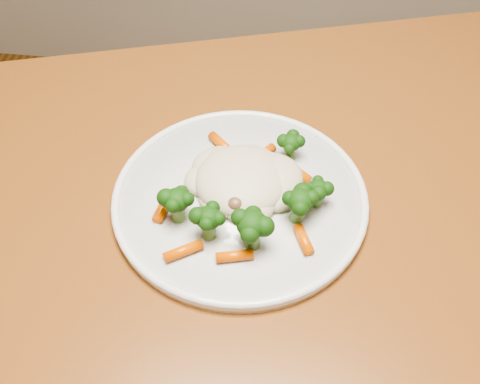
{
  "coord_description": "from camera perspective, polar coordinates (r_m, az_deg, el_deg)",
  "views": [
    {
      "loc": [
        -0.22,
        -0.18,
        1.3
      ],
      "look_at": [
        -0.28,
        0.28,
        0.77
      ],
      "focal_mm": 45.0,
      "sensor_mm": 36.0,
      "label": 1
    }
  ],
  "objects": [
    {
      "name": "dining_table",
      "position": [
        0.76,
        -3.35,
        -9.5
      ],
      "size": [
        1.34,
        1.08,
        0.75
      ],
      "rotation": [
        0.0,
        0.0,
        0.3
      ],
      "color": "brown",
      "rests_on": "ground"
    },
    {
      "name": "plate",
      "position": [
        0.71,
        0.0,
        -0.75
      ],
      "size": [
        0.3,
        0.3,
        0.01
      ],
      "primitive_type": "cylinder",
      "color": "silver",
      "rests_on": "dining_table"
    },
    {
      "name": "meal",
      "position": [
        0.68,
        0.5,
        0.42
      ],
      "size": [
        0.2,
        0.2,
        0.05
      ],
      "color": "beige",
      "rests_on": "plate"
    }
  ]
}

